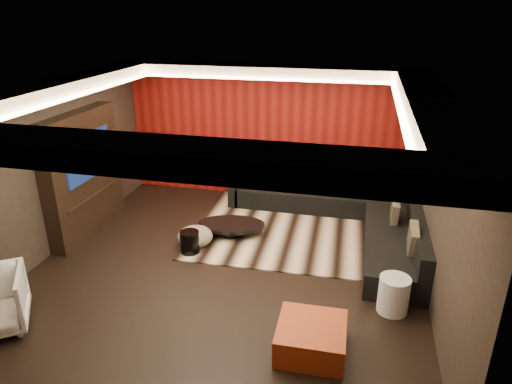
% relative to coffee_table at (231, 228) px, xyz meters
% --- Properties ---
extents(floor, '(6.00, 6.00, 0.02)m').
position_rel_coffee_table_xyz_m(floor, '(0.26, -1.01, -0.13)').
color(floor, black).
rests_on(floor, ground).
extents(ceiling, '(6.00, 6.00, 0.02)m').
position_rel_coffee_table_xyz_m(ceiling, '(0.26, -1.01, 2.69)').
color(ceiling, silver).
rests_on(ceiling, ground).
extents(wall_back, '(6.00, 0.02, 2.80)m').
position_rel_coffee_table_xyz_m(wall_back, '(0.26, 2.00, 1.28)').
color(wall_back, black).
rests_on(wall_back, ground).
extents(wall_left, '(0.02, 6.00, 2.80)m').
position_rel_coffee_table_xyz_m(wall_left, '(-2.75, -1.01, 1.28)').
color(wall_left, black).
rests_on(wall_left, ground).
extents(wall_right, '(0.02, 6.00, 2.80)m').
position_rel_coffee_table_xyz_m(wall_right, '(3.27, -1.01, 1.28)').
color(wall_right, black).
rests_on(wall_right, ground).
extents(red_feature_wall, '(5.98, 0.05, 2.78)m').
position_rel_coffee_table_xyz_m(red_feature_wall, '(0.26, 1.96, 1.28)').
color(red_feature_wall, '#6B0C0A').
rests_on(red_feature_wall, ground).
extents(soffit_back, '(6.00, 0.60, 0.22)m').
position_rel_coffee_table_xyz_m(soffit_back, '(0.26, 1.69, 2.57)').
color(soffit_back, silver).
rests_on(soffit_back, ground).
extents(soffit_front, '(6.00, 0.60, 0.22)m').
position_rel_coffee_table_xyz_m(soffit_front, '(0.26, -3.71, 2.57)').
color(soffit_front, silver).
rests_on(soffit_front, ground).
extents(soffit_left, '(0.60, 4.80, 0.22)m').
position_rel_coffee_table_xyz_m(soffit_left, '(-2.44, -1.01, 2.57)').
color(soffit_left, silver).
rests_on(soffit_left, ground).
extents(soffit_right, '(0.60, 4.80, 0.22)m').
position_rel_coffee_table_xyz_m(soffit_right, '(2.96, -1.01, 2.57)').
color(soffit_right, silver).
rests_on(soffit_right, ground).
extents(cove_back, '(4.80, 0.08, 0.04)m').
position_rel_coffee_table_xyz_m(cove_back, '(0.26, 1.35, 2.48)').
color(cove_back, '#FFD899').
rests_on(cove_back, ground).
extents(cove_front, '(4.80, 0.08, 0.04)m').
position_rel_coffee_table_xyz_m(cove_front, '(0.26, -3.37, 2.48)').
color(cove_front, '#FFD899').
rests_on(cove_front, ground).
extents(cove_left, '(0.08, 4.80, 0.04)m').
position_rel_coffee_table_xyz_m(cove_left, '(-2.10, -1.01, 2.48)').
color(cove_left, '#FFD899').
rests_on(cove_left, ground).
extents(cove_right, '(0.08, 4.80, 0.04)m').
position_rel_coffee_table_xyz_m(cove_right, '(2.62, -1.01, 2.48)').
color(cove_right, '#FFD899').
rests_on(cove_right, ground).
extents(tv_surround, '(0.30, 2.00, 2.20)m').
position_rel_coffee_table_xyz_m(tv_surround, '(-2.59, -0.41, 0.98)').
color(tv_surround, black).
rests_on(tv_surround, ground).
extents(tv_screen, '(0.04, 1.30, 0.80)m').
position_rel_coffee_table_xyz_m(tv_screen, '(-2.43, -0.41, 1.33)').
color(tv_screen, black).
rests_on(tv_screen, ground).
extents(tv_shelf, '(0.04, 1.60, 0.04)m').
position_rel_coffee_table_xyz_m(tv_shelf, '(-2.43, -0.41, 0.58)').
color(tv_shelf, black).
rests_on(tv_shelf, ground).
extents(rug, '(4.08, 3.11, 0.02)m').
position_rel_coffee_table_xyz_m(rug, '(1.27, 0.45, -0.11)').
color(rug, beige).
rests_on(rug, floor).
extents(coffee_table, '(1.41, 1.41, 0.21)m').
position_rel_coffee_table_xyz_m(coffee_table, '(0.00, 0.00, 0.00)').
color(coffee_table, black).
rests_on(coffee_table, rug).
extents(drum_stool, '(0.36, 0.36, 0.38)m').
position_rel_coffee_table_xyz_m(drum_stool, '(-0.48, -0.80, 0.09)').
color(drum_stool, black).
rests_on(drum_stool, rug).
extents(striped_pouf, '(0.72, 0.72, 0.33)m').
position_rel_coffee_table_xyz_m(striped_pouf, '(-0.48, -0.56, 0.06)').
color(striped_pouf, beige).
rests_on(striped_pouf, rug).
extents(white_side_table, '(0.54, 0.54, 0.52)m').
position_rel_coffee_table_xyz_m(white_side_table, '(2.76, -1.65, 0.14)').
color(white_side_table, silver).
rests_on(white_side_table, floor).
extents(orange_ottoman, '(0.83, 0.83, 0.36)m').
position_rel_coffee_table_xyz_m(orange_ottoman, '(1.77, -2.68, 0.06)').
color(orange_ottoman, maroon).
rests_on(orange_ottoman, floor).
extents(sectional_sofa, '(3.65, 3.50, 0.75)m').
position_rel_coffee_table_xyz_m(sectional_sofa, '(1.99, 0.86, 0.14)').
color(sectional_sofa, black).
rests_on(sectional_sofa, floor).
extents(throw_pillows, '(3.27, 2.74, 0.50)m').
position_rel_coffee_table_xyz_m(throw_pillows, '(1.98, 0.90, 0.50)').
color(throw_pillows, tan).
rests_on(throw_pillows, sectional_sofa).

